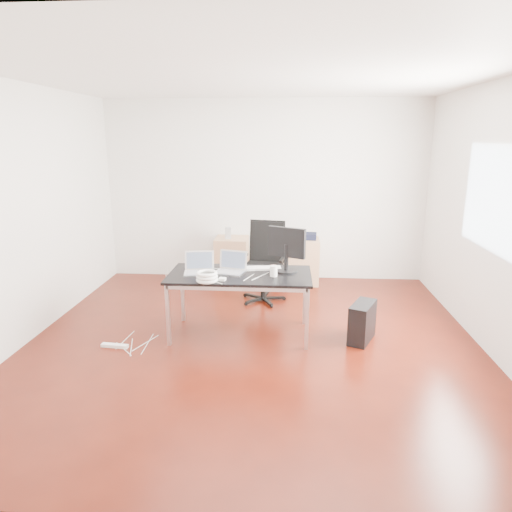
# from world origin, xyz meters

# --- Properties ---
(room_shell) EXTENTS (5.00, 5.00, 5.00)m
(room_shell) POSITION_xyz_m (0.04, 0.00, 1.40)
(room_shell) COLOR #3B0E06
(room_shell) RESTS_ON ground
(desk) EXTENTS (1.60, 0.80, 0.73)m
(desk) POSITION_xyz_m (-0.16, 0.21, 0.68)
(desk) COLOR black
(desk) RESTS_ON ground
(office_chair) EXTENTS (0.55, 0.57, 1.08)m
(office_chair) POSITION_xyz_m (0.06, 1.42, 0.61)
(office_chair) COLOR black
(office_chair) RESTS_ON ground
(filing_cabinet_left) EXTENTS (0.50, 0.50, 0.70)m
(filing_cabinet_left) POSITION_xyz_m (-0.50, 2.23, 0.35)
(filing_cabinet_left) COLOR tan
(filing_cabinet_left) RESTS_ON ground
(filing_cabinet_right) EXTENTS (0.50, 0.50, 0.70)m
(filing_cabinet_right) POSITION_xyz_m (0.61, 2.23, 0.35)
(filing_cabinet_right) COLOR tan
(filing_cabinet_right) RESTS_ON ground
(pc_tower) EXTENTS (0.37, 0.49, 0.44)m
(pc_tower) POSITION_xyz_m (1.22, 0.12, 0.22)
(pc_tower) COLOR black
(pc_tower) RESTS_ON ground
(wastebasket) EXTENTS (0.29, 0.29, 0.28)m
(wastebasket) POSITION_xyz_m (0.26, 1.96, 0.14)
(wastebasket) COLOR black
(wastebasket) RESTS_ON ground
(power_strip) EXTENTS (0.30, 0.09, 0.04)m
(power_strip) POSITION_xyz_m (-1.49, -0.25, 0.02)
(power_strip) COLOR white
(power_strip) RESTS_ON ground
(laptop_left) EXTENTS (0.37, 0.30, 0.23)m
(laptop_left) POSITION_xyz_m (-0.62, 0.22, 0.79)
(laptop_left) COLOR silver
(laptop_left) RESTS_ON desk
(laptop_right) EXTENTS (0.38, 0.33, 0.23)m
(laptop_right) POSITION_xyz_m (-0.26, 0.27, 0.79)
(laptop_right) COLOR silver
(laptop_right) RESTS_ON desk
(monitor) EXTENTS (0.43, 0.26, 0.51)m
(monitor) POSITION_xyz_m (0.36, 0.34, 1.01)
(monitor) COLOR black
(monitor) RESTS_ON desk
(keyboard) EXTENTS (0.45, 0.20, 0.02)m
(keyboard) POSITION_xyz_m (0.08, 0.41, 0.74)
(keyboard) COLOR white
(keyboard) RESTS_ON desk
(cup_white) EXTENTS (0.10, 0.10, 0.12)m
(cup_white) POSITION_xyz_m (0.22, 0.13, 0.79)
(cup_white) COLOR white
(cup_white) RESTS_ON desk
(cup_brown) EXTENTS (0.09, 0.09, 0.10)m
(cup_brown) POSITION_xyz_m (0.22, 0.22, 0.78)
(cup_brown) COLOR maroon
(cup_brown) RESTS_ON desk
(cable_coil) EXTENTS (0.24, 0.24, 0.11)m
(cable_coil) POSITION_xyz_m (-0.48, -0.10, 0.78)
(cable_coil) COLOR white
(cable_coil) RESTS_ON desk
(power_adapter) EXTENTS (0.08, 0.08, 0.03)m
(power_adapter) POSITION_xyz_m (-0.32, -0.06, 0.74)
(power_adapter) COLOR white
(power_adapter) RESTS_ON desk
(speaker) EXTENTS (0.10, 0.09, 0.18)m
(speaker) POSITION_xyz_m (-0.55, 2.18, 0.79)
(speaker) COLOR #9E9E9E
(speaker) RESTS_ON filing_cabinet_left
(navy_garment) EXTENTS (0.32, 0.26, 0.09)m
(navy_garment) POSITION_xyz_m (0.66, 2.24, 0.74)
(navy_garment) COLOR black
(navy_garment) RESTS_ON filing_cabinet_right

